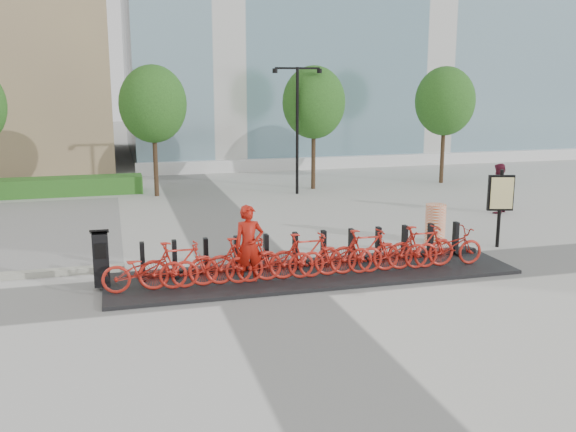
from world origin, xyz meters
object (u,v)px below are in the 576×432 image
object	(u,v)px
bike_0	(145,270)
map_sign	(501,196)
worker_red	(249,246)
pedestrian	(498,188)
construction_barrel	(435,223)
kiosk	(101,258)

from	to	relation	value
bike_0	map_sign	xyz separation A→B (m)	(9.57, 1.50, 0.87)
worker_red	map_sign	world-z (taller)	map_sign
bike_0	pedestrian	size ratio (longest dim) A/B	1.05
bike_0	worker_red	xyz separation A→B (m)	(2.28, 0.03, 0.36)
construction_barrel	map_sign	world-z (taller)	map_sign
bike_0	construction_barrel	distance (m)	8.50
bike_0	kiosk	world-z (taller)	kiosk
kiosk	worker_red	xyz separation A→B (m)	(3.18, -0.56, 0.20)
construction_barrel	bike_0	bearing A→B (deg)	-163.46
pedestrian	map_sign	distance (m)	4.87
bike_0	worker_red	distance (m)	2.31
worker_red	pedestrian	bearing A→B (deg)	27.43
bike_0	kiosk	xyz separation A→B (m)	(-0.89, 0.59, 0.16)
bike_0	worker_red	bearing A→B (deg)	-89.25
kiosk	map_sign	size ratio (longest dim) A/B	0.61
kiosk	worker_red	size ratio (longest dim) A/B	0.72
construction_barrel	map_sign	xyz separation A→B (m)	(1.42, -0.92, 0.87)
worker_red	construction_barrel	bearing A→B (deg)	20.42
kiosk	map_sign	bearing A→B (deg)	5.87
worker_red	pedestrian	world-z (taller)	worker_red
map_sign	kiosk	bearing A→B (deg)	-159.39
kiosk	pedestrian	bearing A→B (deg)	21.71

